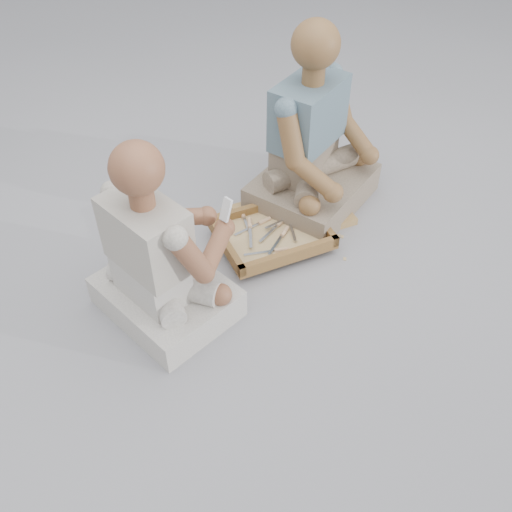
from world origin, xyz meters
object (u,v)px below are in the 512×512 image
carved_panel (293,215)px  craftsman (160,260)px  tool_tray (272,234)px  companion (313,149)px

carved_panel → craftsman: bearing=-161.6°
carved_panel → craftsman: 0.92m
carved_panel → tool_tray: 0.24m
craftsman → companion: companion is taller
carved_panel → companion: size_ratio=0.58×
craftsman → companion: bearing=93.6°
carved_panel → tool_tray: tool_tray is taller
carved_panel → tool_tray: size_ratio=1.02×
tool_tray → craftsman: bearing=-166.1°
tool_tray → craftsman: craftsman is taller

